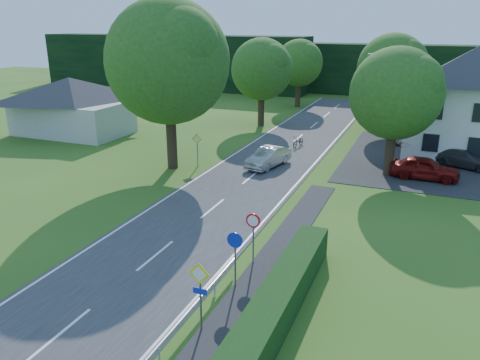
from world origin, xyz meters
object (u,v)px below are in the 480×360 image
at_px(motorcycle, 298,141).
at_px(streetlight, 390,105).
at_px(moving_car, 268,157).
at_px(parked_car_silver_a, 423,137).
at_px(parked_car_grey, 465,158).
at_px(parasol, 400,154).
at_px(parked_car_red, 425,168).

bearing_deg(motorcycle, streetlight, -12.61).
height_order(moving_car, parked_car_silver_a, parked_car_silver_a).
bearing_deg(parked_car_grey, parked_car_silver_a, 54.61).
distance_m(parked_car_silver_a, parasol, 6.75).
bearing_deg(parked_car_silver_a, motorcycle, 112.93).
height_order(parked_car_silver_a, parasol, parasol).
bearing_deg(parked_car_silver_a, moving_car, 136.10).
relative_size(streetlight, moving_car, 1.90).
relative_size(motorcycle, parked_car_red, 0.41).
relative_size(streetlight, parked_car_silver_a, 1.65).
relative_size(parked_car_red, parked_car_grey, 1.00).
height_order(parked_car_grey, parasol, parasol).
bearing_deg(parked_car_grey, motorcycle, 108.64).
bearing_deg(parasol, parked_car_grey, 20.24).
bearing_deg(streetlight, parked_car_silver_a, 71.41).
distance_m(streetlight, parked_car_red, 4.98).
relative_size(motorcycle, parked_car_silver_a, 0.37).
height_order(parked_car_silver_a, parked_car_grey, parked_car_silver_a).
relative_size(streetlight, parked_car_grey, 1.82).
bearing_deg(parked_car_red, parasol, 38.58).
xyz_separation_m(streetlight, parked_car_red, (2.75, -1.94, -3.68)).
height_order(motorcycle, parasol, parasol).
relative_size(streetlight, parasol, 4.01).
relative_size(parked_car_silver_a, parked_car_grey, 1.10).
distance_m(motorcycle, parasol, 8.70).
xyz_separation_m(motorcycle, parked_car_silver_a, (9.62, 3.93, 0.33)).
height_order(streetlight, motorcycle, streetlight).
bearing_deg(streetlight, parked_car_red, -35.21).
height_order(moving_car, parked_car_grey, moving_car).
height_order(streetlight, parked_car_silver_a, streetlight).
bearing_deg(motorcycle, parked_car_silver_a, 32.54).
height_order(streetlight, parked_car_grey, streetlight).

